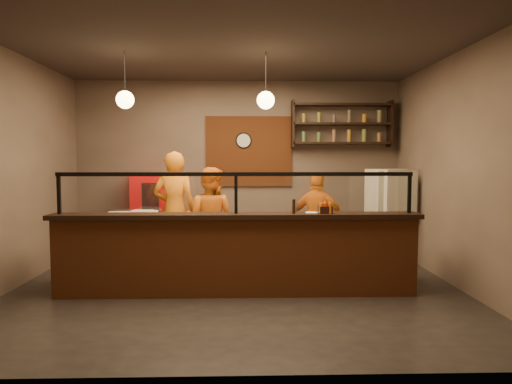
{
  "coord_description": "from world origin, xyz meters",
  "views": [
    {
      "loc": [
        0.09,
        -6.06,
        1.74
      ],
      "look_at": [
        0.27,
        0.3,
        1.29
      ],
      "focal_mm": 32.0,
      "sensor_mm": 36.0,
      "label": 1
    }
  ],
  "objects_px": {
    "pizza_dough": "(216,220)",
    "pepper_mill": "(294,206)",
    "fridge": "(391,216)",
    "cook_right": "(318,220)",
    "cook_mid": "(210,220)",
    "cook_left": "(175,210)",
    "red_cooler": "(150,215)",
    "condiment_caddy": "(325,210)",
    "wall_clock": "(244,141)"
  },
  "relations": [
    {
      "from": "pizza_dough",
      "to": "pepper_mill",
      "type": "height_order",
      "value": "pepper_mill"
    },
    {
      "from": "pepper_mill",
      "to": "fridge",
      "type": "bearing_deg",
      "value": 45.25
    },
    {
      "from": "cook_right",
      "to": "cook_mid",
      "type": "bearing_deg",
      "value": 31.81
    },
    {
      "from": "cook_left",
      "to": "pizza_dough",
      "type": "height_order",
      "value": "cook_left"
    },
    {
      "from": "cook_mid",
      "to": "cook_right",
      "type": "height_order",
      "value": "cook_mid"
    },
    {
      "from": "cook_mid",
      "to": "red_cooler",
      "type": "height_order",
      "value": "cook_mid"
    },
    {
      "from": "pepper_mill",
      "to": "condiment_caddy",
      "type": "bearing_deg",
      "value": 1.91
    },
    {
      "from": "cook_left",
      "to": "condiment_caddy",
      "type": "height_order",
      "value": "cook_left"
    },
    {
      "from": "wall_clock",
      "to": "pepper_mill",
      "type": "distance_m",
      "value": 3.01
    },
    {
      "from": "cook_left",
      "to": "pepper_mill",
      "type": "xyz_separation_m",
      "value": [
        1.74,
        -1.54,
        0.21
      ]
    },
    {
      "from": "cook_right",
      "to": "condiment_caddy",
      "type": "height_order",
      "value": "cook_right"
    },
    {
      "from": "wall_clock",
      "to": "pizza_dough",
      "type": "bearing_deg",
      "value": -100.1
    },
    {
      "from": "red_cooler",
      "to": "pepper_mill",
      "type": "xyz_separation_m",
      "value": [
        2.33,
        -2.48,
        0.4
      ]
    },
    {
      "from": "pizza_dough",
      "to": "pepper_mill",
      "type": "xyz_separation_m",
      "value": [
        1.02,
        -0.61,
        0.24
      ]
    },
    {
      "from": "condiment_caddy",
      "to": "pepper_mill",
      "type": "height_order",
      "value": "pepper_mill"
    },
    {
      "from": "cook_right",
      "to": "red_cooler",
      "type": "distance_m",
      "value": 3.04
    },
    {
      "from": "cook_right",
      "to": "red_cooler",
      "type": "relative_size",
      "value": 1.02
    },
    {
      "from": "pepper_mill",
      "to": "wall_clock",
      "type": "bearing_deg",
      "value": 102.77
    },
    {
      "from": "pepper_mill",
      "to": "cook_mid",
      "type": "bearing_deg",
      "value": 132.65
    },
    {
      "from": "cook_left",
      "to": "pepper_mill",
      "type": "distance_m",
      "value": 2.33
    },
    {
      "from": "cook_mid",
      "to": "condiment_caddy",
      "type": "relative_size",
      "value": 9.82
    },
    {
      "from": "wall_clock",
      "to": "cook_right",
      "type": "relative_size",
      "value": 0.2
    },
    {
      "from": "wall_clock",
      "to": "condiment_caddy",
      "type": "height_order",
      "value": "wall_clock"
    },
    {
      "from": "red_cooler",
      "to": "pizza_dough",
      "type": "bearing_deg",
      "value": -65.05
    },
    {
      "from": "cook_left",
      "to": "pizza_dough",
      "type": "xyz_separation_m",
      "value": [
        0.72,
        -0.94,
        -0.03
      ]
    },
    {
      "from": "fridge",
      "to": "red_cooler",
      "type": "relative_size",
      "value": 1.05
    },
    {
      "from": "red_cooler",
      "to": "condiment_caddy",
      "type": "relative_size",
      "value": 9.11
    },
    {
      "from": "fridge",
      "to": "pizza_dough",
      "type": "bearing_deg",
      "value": -176.31
    },
    {
      "from": "wall_clock",
      "to": "cook_mid",
      "type": "xyz_separation_m",
      "value": [
        -0.52,
        -1.53,
        -1.29
      ]
    },
    {
      "from": "wall_clock",
      "to": "cook_mid",
      "type": "relative_size",
      "value": 0.18
    },
    {
      "from": "wall_clock",
      "to": "cook_mid",
      "type": "distance_m",
      "value": 2.07
    },
    {
      "from": "pizza_dough",
      "to": "red_cooler",
      "type": "bearing_deg",
      "value": 125.01
    },
    {
      "from": "cook_mid",
      "to": "cook_right",
      "type": "relative_size",
      "value": 1.06
    },
    {
      "from": "cook_mid",
      "to": "fridge",
      "type": "bearing_deg",
      "value": -150.29
    },
    {
      "from": "red_cooler",
      "to": "condiment_caddy",
      "type": "bearing_deg",
      "value": -52.12
    },
    {
      "from": "cook_mid",
      "to": "fridge",
      "type": "height_order",
      "value": "cook_mid"
    },
    {
      "from": "cook_mid",
      "to": "red_cooler",
      "type": "distance_m",
      "value": 1.7
    },
    {
      "from": "cook_left",
      "to": "condiment_caddy",
      "type": "xyz_separation_m",
      "value": [
        2.14,
        -1.53,
        0.17
      ]
    },
    {
      "from": "wall_clock",
      "to": "red_cooler",
      "type": "bearing_deg",
      "value": -169.66
    },
    {
      "from": "cook_right",
      "to": "red_cooler",
      "type": "bearing_deg",
      "value": 4.55
    },
    {
      "from": "cook_mid",
      "to": "condiment_caddy",
      "type": "height_order",
      "value": "cook_mid"
    },
    {
      "from": "red_cooler",
      "to": "pizza_dough",
      "type": "relative_size",
      "value": 2.67
    },
    {
      "from": "cook_left",
      "to": "red_cooler",
      "type": "bearing_deg",
      "value": -54.71
    },
    {
      "from": "condiment_caddy",
      "to": "fridge",
      "type": "bearing_deg",
      "value": 51.92
    },
    {
      "from": "wall_clock",
      "to": "red_cooler",
      "type": "distance_m",
      "value": 2.19
    },
    {
      "from": "cook_mid",
      "to": "red_cooler",
      "type": "bearing_deg",
      "value": -28.22
    },
    {
      "from": "wall_clock",
      "to": "condiment_caddy",
      "type": "bearing_deg",
      "value": -69.57
    },
    {
      "from": "pepper_mill",
      "to": "cook_right",
      "type": "bearing_deg",
      "value": 69.95
    },
    {
      "from": "condiment_caddy",
      "to": "pizza_dough",
      "type": "bearing_deg",
      "value": 157.3
    },
    {
      "from": "fridge",
      "to": "pepper_mill",
      "type": "relative_size",
      "value": 8.68
    }
  ]
}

